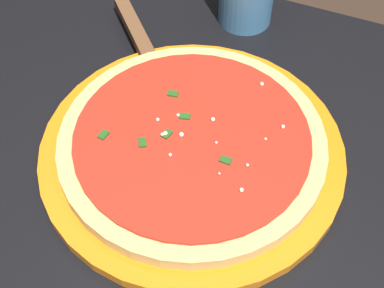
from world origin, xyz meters
TOP-DOWN VIEW (x-y plane):
  - restaurant_table at (0.00, 0.00)m, footprint 0.88×0.71m
  - serving_plate at (-0.04, 0.05)m, footprint 0.33×0.33m
  - pizza at (-0.04, 0.05)m, footprint 0.29×0.29m
  - pizza_server at (-0.16, 0.16)m, footprint 0.19×0.19m

SIDE VIEW (x-z plane):
  - restaurant_table at x=0.00m, z-range 0.21..0.95m
  - serving_plate at x=-0.04m, z-range 0.74..0.76m
  - pizza_server at x=-0.16m, z-range 0.75..0.77m
  - pizza at x=-0.04m, z-range 0.75..0.78m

